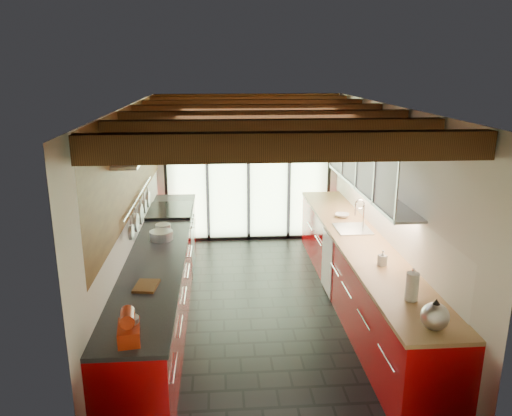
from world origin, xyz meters
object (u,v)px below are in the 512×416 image
stand_mixer (129,327)px  soap_bottle (383,258)px  paper_towel (412,287)px  kettle (435,315)px  bowl (342,215)px

stand_mixer → soap_bottle: stand_mixer is taller
paper_towel → kettle: bearing=-90.0°
stand_mixer → bowl: size_ratio=1.58×
kettle → soap_bottle: size_ratio=1.72×
bowl → stand_mixer: bearing=-128.3°
paper_towel → soap_bottle: paper_towel is taller
paper_towel → bowl: (0.00, 2.70, -0.11)m
kettle → soap_bottle: kettle is taller
kettle → paper_towel: (0.00, 0.52, 0.01)m
stand_mixer → soap_bottle: size_ratio=1.83×
stand_mixer → bowl: bearing=51.7°
kettle → soap_bottle: 1.38m
soap_bottle → paper_towel: bearing=-90.0°
stand_mixer → soap_bottle: (2.54, 1.37, -0.02)m
stand_mixer → paper_towel: (2.54, 0.51, 0.03)m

